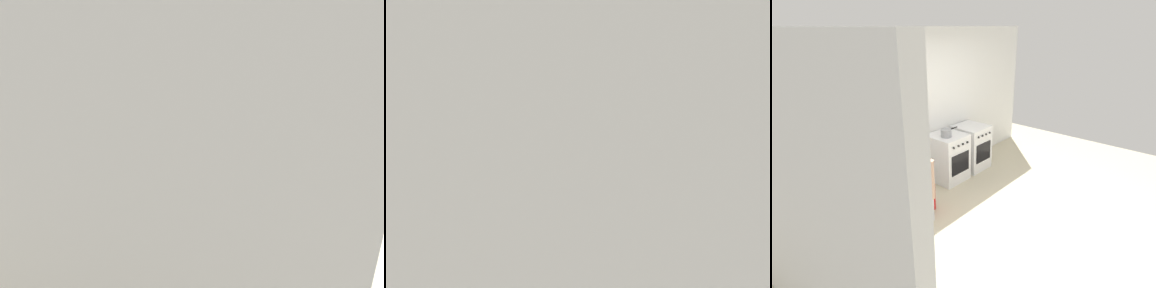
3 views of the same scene
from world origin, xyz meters
TOP-DOWN VIEW (x-y plane):
  - ground_plane at (0.00, 0.00)m, footprint 8.00×8.00m
  - back_wall at (0.00, 1.95)m, footprint 6.00×0.10m
  - side_wall_left at (-2.60, 0.40)m, footprint 0.10×3.10m
  - counter_unit at (-1.35, 1.20)m, footprint 1.30×0.70m
  - oven_left at (0.35, 1.58)m, footprint 0.58×0.62m
  - oven_right at (1.01, 1.58)m, footprint 0.56×0.62m
  - pot at (0.27, 1.52)m, footprint 0.36×0.18m
  - knife_paring at (-1.44, 1.13)m, footprint 0.21×0.08m
  - knife_chef at (-1.13, 1.06)m, footprint 0.31×0.08m
  - knife_utility at (-0.91, 1.18)m, footprint 0.25×0.08m
  - person at (-1.35, 0.48)m, footprint 0.27×0.56m
  - fire_extinguisher at (-0.52, 1.10)m, footprint 0.13×0.13m

SIDE VIEW (x-z plane):
  - ground_plane at x=0.00m, z-range 0.00..0.00m
  - fire_extinguisher at x=-0.52m, z-range -0.03..0.47m
  - oven_right at x=1.01m, z-range 0.00..0.85m
  - oven_left at x=0.35m, z-range 0.00..0.85m
  - counter_unit at x=-1.35m, z-range 0.00..0.90m
  - knife_chef at x=-1.13m, z-range 0.90..0.91m
  - knife_utility at x=-0.91m, z-range 0.90..0.91m
  - knife_paring at x=-1.44m, z-range 0.90..0.91m
  - pot at x=0.27m, z-range 0.85..0.98m
  - person at x=-1.35m, z-range 0.16..1.81m
  - back_wall at x=0.00m, z-range 0.00..2.60m
  - side_wall_left at x=-2.60m, z-range 0.00..2.60m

